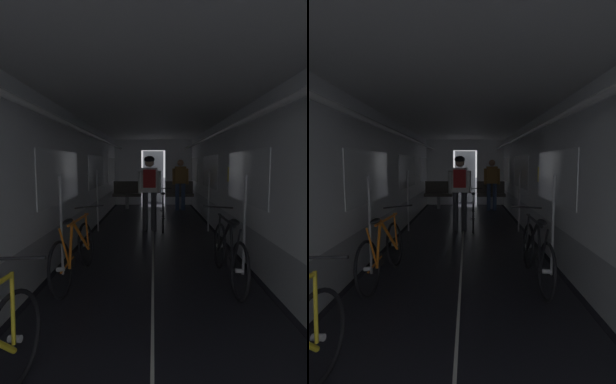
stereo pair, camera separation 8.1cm
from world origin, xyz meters
TOP-DOWN VIEW (x-y plane):
  - train_car_shell at (-0.00, 3.60)m, footprint 3.14×12.34m
  - bench_seat_far_left at (-0.90, 8.07)m, footprint 0.98×0.51m
  - bench_seat_far_right at (0.90, 8.07)m, footprint 0.98×0.51m
  - bicycle_orange at (-1.04, 1.91)m, footprint 0.44×1.69m
  - bicycle_black at (0.99, 1.86)m, footprint 0.44×1.69m
  - person_cyclist_aisle at (-0.08, 4.76)m, footprint 0.53×0.39m
  - bicycle_white_in_aisle at (0.24, 5.02)m, footprint 0.44×1.69m
  - person_standing_near_bench at (0.90, 7.70)m, footprint 0.53×0.23m

SIDE VIEW (x-z plane):
  - bicycle_orange at x=-1.04m, z-range -0.09..0.86m
  - bicycle_black at x=0.99m, z-range -0.09..0.86m
  - bicycle_white_in_aisle at x=0.24m, z-range -0.08..0.85m
  - bench_seat_far_left at x=-0.90m, z-range 0.09..1.04m
  - bench_seat_far_right at x=0.90m, z-range 0.09..1.04m
  - person_standing_near_bench at x=0.90m, z-range 0.13..1.82m
  - person_cyclist_aisle at x=-0.08m, z-range 0.21..1.94m
  - train_car_shell at x=0.00m, z-range 0.41..2.98m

